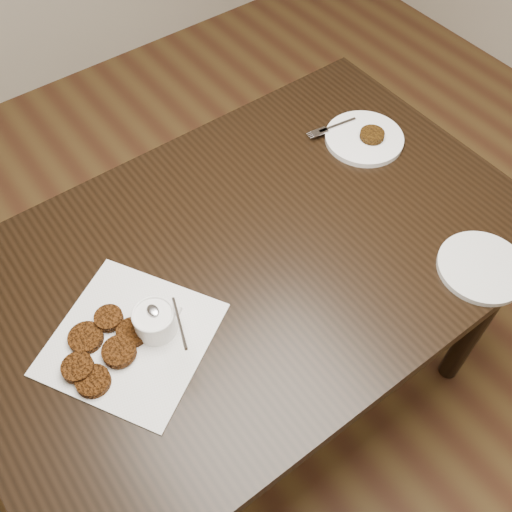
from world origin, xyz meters
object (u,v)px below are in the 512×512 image
Objects in this scene: plate_with_patty at (365,136)px; plate_empty at (482,268)px; table at (252,334)px; napkin at (131,339)px; sauce_ramekin at (153,313)px.

plate_with_patty is 1.05× the size of plate_empty.
table is 0.60m from plate_with_patty.
napkin is 1.55× the size of plate_empty.
napkin is at bearing -174.51° from table.
sauce_ramekin is (0.05, -0.01, 0.06)m from napkin.
sauce_ramekin is at bearing -11.50° from napkin.
napkin is at bearing 156.36° from plate_empty.
plate_empty reaches higher than napkin.
plate_with_patty is (0.76, 0.15, 0.01)m from napkin.
plate_empty is at bearing -24.56° from sauce_ramekin.
plate_with_patty reaches higher than plate_empty.
napkin reaches higher than table.
napkin is 2.49× the size of sauce_ramekin.
plate_with_patty is at bearing 10.91° from napkin.
table is 0.63m from plate_empty.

